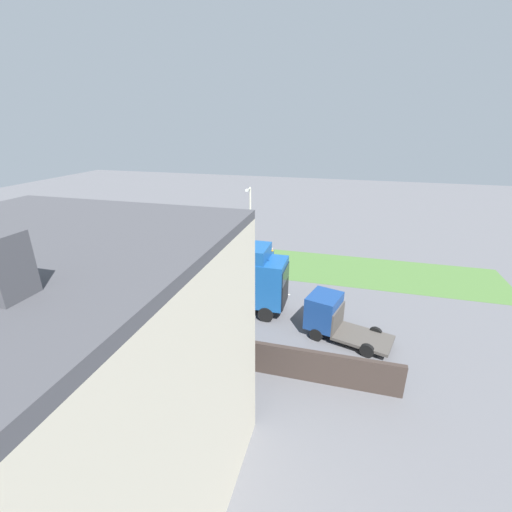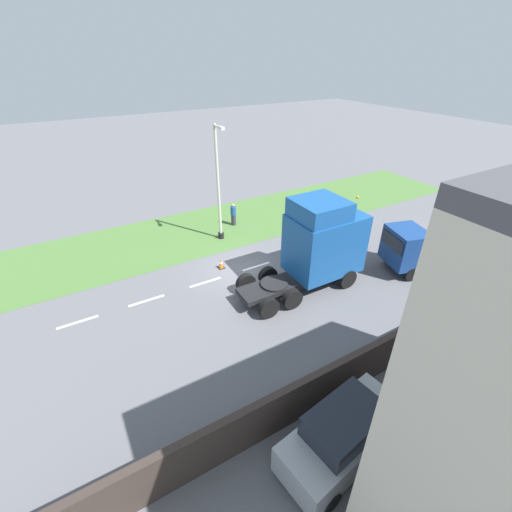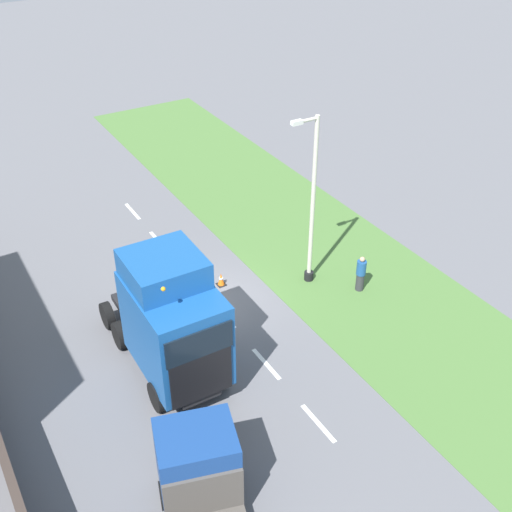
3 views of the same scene
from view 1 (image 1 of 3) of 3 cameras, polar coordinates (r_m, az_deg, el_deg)
The scene contains 11 objects.
ground_plane at distance 27.67m, azimuth -4.57°, elevation -5.18°, with size 120.00×120.00×0.00m, color slate.
grass_verge at distance 32.87m, azimuth -1.11°, elevation -0.67°, with size 7.00×44.00×0.01m.
lane_markings at distance 27.89m, azimuth -5.93°, elevation -5.00°, with size 0.16×17.80×0.00m.
boundary_wall at distance 20.17m, azimuth -13.41°, elevation -13.84°, with size 0.25×24.00×1.79m.
building_block at distance 11.87m, azimuth -33.94°, elevation -22.30°, with size 11.76×9.49×10.69m.
lorry_cab at distance 23.25m, azimuth -0.26°, elevation -3.92°, with size 2.65×6.76×4.93m.
flatbed_truck at distance 21.63m, azimuth 12.27°, elevation -9.62°, with size 3.45×5.42×2.61m.
parked_car at distance 20.05m, azimuth -21.66°, elevation -14.70°, with size 2.28×4.45×2.11m.
lamp_post at distance 29.94m, azimuth -0.98°, elevation 3.81°, with size 1.31×0.39×7.31m.
pedestrian at distance 31.73m, azimuth 2.65°, elevation 0.00°, with size 0.39×0.39×1.62m.
traffic_cone_lead at distance 28.59m, azimuth -5.79°, elevation -3.68°, with size 0.36×0.36×0.58m.
Camera 1 is at (23.26, 8.55, 12.31)m, focal length 24.00 mm.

